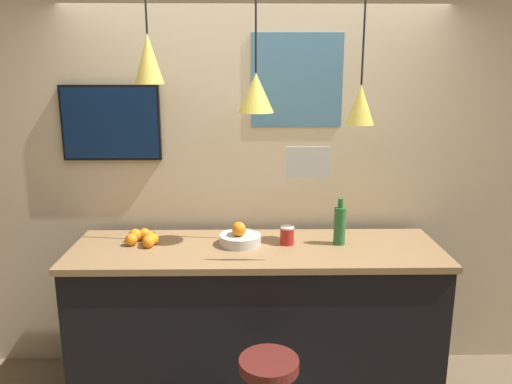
# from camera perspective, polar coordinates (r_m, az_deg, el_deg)

# --- Properties ---
(back_wall) EXTENTS (8.00, 0.06, 2.90)m
(back_wall) POSITION_cam_1_polar(r_m,az_deg,el_deg) (3.43, -0.12, 3.00)
(back_wall) COLOR beige
(back_wall) RESTS_ON ground_plane
(service_counter) EXTENTS (2.28, 0.70, 1.03)m
(service_counter) POSITION_cam_1_polar(r_m,az_deg,el_deg) (3.31, 0.00, -14.67)
(service_counter) COLOR black
(service_counter) RESTS_ON ground_plane
(fruit_bowl) EXTENTS (0.26, 0.26, 0.15)m
(fruit_bowl) POSITION_cam_1_polar(r_m,az_deg,el_deg) (3.13, -1.85, -5.12)
(fruit_bowl) COLOR beige
(fruit_bowl) RESTS_ON service_counter
(orange_pile) EXTENTS (0.21, 0.21, 0.08)m
(orange_pile) POSITION_cam_1_polar(r_m,az_deg,el_deg) (3.21, -12.53, -5.15)
(orange_pile) COLOR orange
(orange_pile) RESTS_ON service_counter
(juice_bottle) EXTENTS (0.07, 0.07, 0.30)m
(juice_bottle) POSITION_cam_1_polar(r_m,az_deg,el_deg) (3.15, 9.54, -3.72)
(juice_bottle) COLOR #286B33
(juice_bottle) RESTS_ON service_counter
(spread_jar) EXTENTS (0.09, 0.09, 0.12)m
(spread_jar) POSITION_cam_1_polar(r_m,az_deg,el_deg) (3.13, 3.58, -4.96)
(spread_jar) COLOR red
(spread_jar) RESTS_ON service_counter
(pendant_lamp_left) EXTENTS (0.17, 0.17, 0.79)m
(pendant_lamp_left) POSITION_cam_1_polar(r_m,az_deg,el_deg) (3.02, -12.21, 14.66)
(pendant_lamp_left) COLOR black
(pendant_lamp_middle) EXTENTS (0.21, 0.21, 0.96)m
(pendant_lamp_middle) POSITION_cam_1_polar(r_m,az_deg,el_deg) (2.96, -0.02, 11.35)
(pendant_lamp_middle) COLOR black
(pendant_lamp_right) EXTENTS (0.17, 0.17, 1.03)m
(pendant_lamp_right) POSITION_cam_1_polar(r_m,az_deg,el_deg) (3.04, 11.86, 9.86)
(pendant_lamp_right) COLOR black
(mounted_tv) EXTENTS (0.65, 0.04, 0.49)m
(mounted_tv) POSITION_cam_1_polar(r_m,az_deg,el_deg) (3.45, -16.25, 7.58)
(mounted_tv) COLOR black
(hanging_menu_board) EXTENTS (0.24, 0.01, 0.17)m
(hanging_menu_board) POSITION_cam_1_polar(r_m,az_deg,el_deg) (2.70, 5.97, 3.43)
(hanging_menu_board) COLOR silver
(wall_poster) EXTENTS (0.60, 0.01, 0.60)m
(wall_poster) POSITION_cam_1_polar(r_m,az_deg,el_deg) (3.35, 4.71, 12.59)
(wall_poster) COLOR teal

